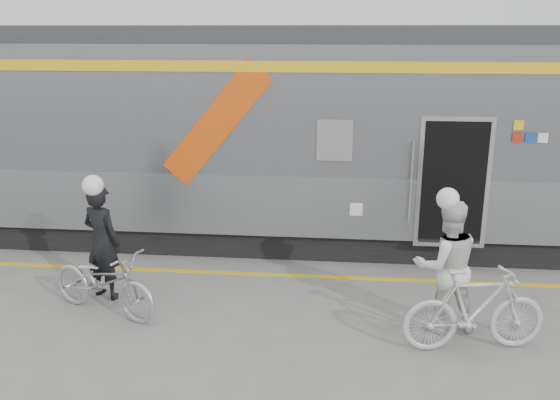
# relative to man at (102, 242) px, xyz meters

# --- Properties ---
(ground) EXTENTS (90.00, 90.00, 0.00)m
(ground) POSITION_rel_man_xyz_m (3.21, -1.08, -0.91)
(ground) COLOR slate
(ground) RESTS_ON ground
(train) EXTENTS (24.00, 3.17, 4.10)m
(train) POSITION_rel_man_xyz_m (3.31, 3.12, 1.15)
(train) COLOR black
(train) RESTS_ON ground
(safety_strip) EXTENTS (24.00, 0.12, 0.01)m
(safety_strip) POSITION_rel_man_xyz_m (3.21, 1.07, -0.90)
(safety_strip) COLOR gold
(safety_strip) RESTS_ON ground
(man) EXTENTS (0.78, 0.65, 1.81)m
(man) POSITION_rel_man_xyz_m (0.00, 0.00, 0.00)
(man) COLOR black
(man) RESTS_ON ground
(bicycle_left) EXTENTS (2.01, 1.34, 1.00)m
(bicycle_left) POSITION_rel_man_xyz_m (0.20, -0.55, -0.41)
(bicycle_left) COLOR #B0B4B8
(bicycle_left) RESTS_ON ground
(woman) EXTENTS (1.02, 0.86, 1.87)m
(woman) POSITION_rel_man_xyz_m (5.08, -0.53, 0.03)
(woman) COLOR silver
(woman) RESTS_ON ground
(bicycle_right) EXTENTS (1.95, 0.85, 1.14)m
(bicycle_right) POSITION_rel_man_xyz_m (5.38, -1.08, -0.34)
(bicycle_right) COLOR #B8B8B4
(bicycle_right) RESTS_ON ground
(helmet_man) EXTENTS (0.31, 0.31, 0.31)m
(helmet_man) POSITION_rel_man_xyz_m (0.00, 0.00, 1.06)
(helmet_man) COLOR white
(helmet_man) RESTS_ON man
(helmet_woman) EXTENTS (0.30, 0.30, 0.30)m
(helmet_woman) POSITION_rel_man_xyz_m (5.08, -0.53, 1.12)
(helmet_woman) COLOR white
(helmet_woman) RESTS_ON woman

